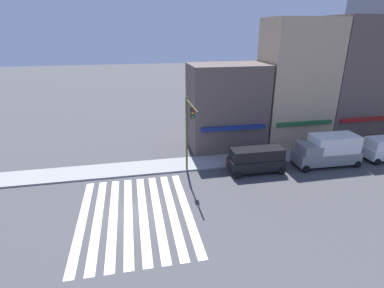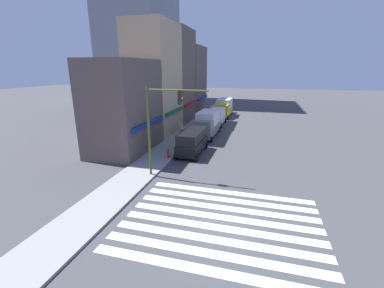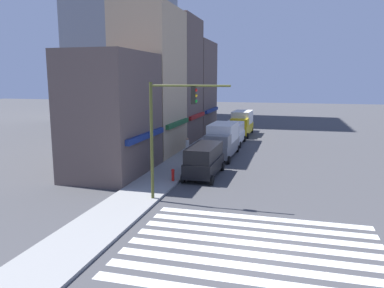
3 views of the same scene
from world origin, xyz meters
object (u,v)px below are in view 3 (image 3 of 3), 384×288
(pedestrian_orange_vest, at_px, (208,137))
(van_white, at_px, (233,133))
(pedestrian_white_shirt, at_px, (187,147))
(fire_hydrant, at_px, (173,174))
(van_black, at_px, (204,159))
(box_truck_grey, at_px, (222,140))
(box_truck_yellow, at_px, (242,123))
(traffic_signal, at_px, (168,122))

(pedestrian_orange_vest, bearing_deg, van_white, -161.07)
(van_white, xyz_separation_m, pedestrian_white_shirt, (-8.54, 2.85, -0.21))
(fire_hydrant, bearing_deg, pedestrian_white_shirt, 8.31)
(van_black, xyz_separation_m, box_truck_grey, (7.26, 0.00, 0.30))
(box_truck_yellow, distance_m, fire_hydrant, 23.56)
(box_truck_yellow, bearing_deg, fire_hydrant, 177.58)
(box_truck_yellow, bearing_deg, van_black, -178.28)
(van_black, height_order, pedestrian_white_shirt, van_black)
(van_white, bearing_deg, pedestrian_white_shirt, 161.04)
(pedestrian_white_shirt, distance_m, pedestrian_orange_vest, 6.08)
(box_truck_grey, height_order, pedestrian_white_shirt, box_truck_grey)
(van_black, xyz_separation_m, van_white, (14.22, 0.00, 0.00))
(van_black, bearing_deg, van_white, 0.56)
(van_white, height_order, pedestrian_orange_vest, van_white)
(box_truck_grey, distance_m, box_truck_yellow, 14.01)
(box_truck_yellow, distance_m, pedestrian_orange_vest, 9.82)
(pedestrian_white_shirt, relative_size, fire_hydrant, 2.10)
(box_truck_grey, relative_size, fire_hydrant, 7.42)
(pedestrian_orange_vest, bearing_deg, pedestrian_white_shirt, 56.90)
(van_white, bearing_deg, box_truck_yellow, -0.49)
(box_truck_grey, relative_size, van_white, 1.25)
(traffic_signal, bearing_deg, van_black, -6.62)
(van_white, xyz_separation_m, pedestrian_orange_vest, (-2.48, 2.32, -0.21))
(box_truck_grey, bearing_deg, fire_hydrant, 171.15)
(box_truck_grey, height_order, van_white, box_truck_grey)
(traffic_signal, height_order, van_black, traffic_signal)
(pedestrian_white_shirt, xyz_separation_m, pedestrian_orange_vest, (6.06, -0.54, 0.00))
(pedestrian_orange_vest, bearing_deg, box_truck_grey, 89.30)
(box_truck_grey, xyz_separation_m, van_white, (6.96, -0.00, -0.30))
(traffic_signal, distance_m, pedestrian_white_shirt, 12.55)
(box_truck_yellow, bearing_deg, box_truck_grey, -178.28)
(pedestrian_white_shirt, bearing_deg, van_black, 88.61)
(traffic_signal, xyz_separation_m, box_truck_yellow, (27.41, -0.71, -3.09))
(pedestrian_white_shirt, bearing_deg, box_truck_grey, -179.05)
(pedestrian_white_shirt, height_order, fire_hydrant, pedestrian_white_shirt)
(van_black, bearing_deg, pedestrian_white_shirt, 27.22)
(pedestrian_orange_vest, bearing_deg, fire_hydrant, 64.49)
(traffic_signal, bearing_deg, pedestrian_orange_vest, 5.12)
(van_black, bearing_deg, box_truck_grey, 0.56)
(traffic_signal, xyz_separation_m, pedestrian_white_shirt, (11.83, 2.14, -3.60))
(van_black, distance_m, pedestrian_orange_vest, 11.97)
(box_truck_grey, xyz_separation_m, box_truck_yellow, (14.01, 0.00, 0.00))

